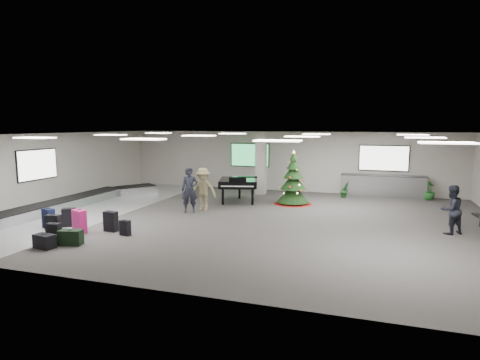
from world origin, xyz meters
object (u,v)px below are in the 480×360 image
(potted_plant_right, at_px, (429,190))
(service_counter, at_px, (383,186))
(baggage_carousel, at_px, (77,202))
(christmas_tree, at_px, (293,185))
(pink_suitcase, at_px, (79,221))
(grand_piano, at_px, (239,183))
(traveler_b, at_px, (203,189))
(traveler_a, at_px, (190,190))
(potted_plant_left, at_px, (344,190))
(traveler_bench, at_px, (451,210))

(potted_plant_right, bearing_deg, service_counter, 172.74)
(baggage_carousel, relative_size, christmas_tree, 3.94)
(christmas_tree, bearing_deg, pink_suitcase, -129.52)
(grand_piano, bearing_deg, traveler_b, -124.97)
(christmas_tree, relative_size, traveler_a, 1.33)
(potted_plant_left, bearing_deg, traveler_a, -137.01)
(christmas_tree, bearing_deg, potted_plant_right, 26.14)
(traveler_a, height_order, potted_plant_right, traveler_a)
(baggage_carousel, bearing_deg, traveler_bench, 0.26)
(grand_piano, bearing_deg, potted_plant_left, 14.60)
(service_counter, distance_m, traveler_bench, 6.94)
(traveler_bench, bearing_deg, traveler_a, -36.09)
(baggage_carousel, height_order, potted_plant_left, potted_plant_left)
(traveler_b, xyz_separation_m, potted_plant_left, (5.44, 4.85, -0.53))
(christmas_tree, xyz_separation_m, potted_plant_left, (2.13, 2.30, -0.47))
(baggage_carousel, xyz_separation_m, traveler_b, (5.61, 0.97, 0.68))
(pink_suitcase, distance_m, grand_piano, 7.56)
(traveler_b, height_order, potted_plant_right, traveler_b)
(traveler_bench, xyz_separation_m, potted_plant_right, (0.16, 6.40, -0.35))
(christmas_tree, relative_size, traveler_bench, 1.52)
(grand_piano, distance_m, potted_plant_right, 9.11)
(christmas_tree, distance_m, grand_piano, 2.52)
(grand_piano, relative_size, traveler_a, 1.37)
(traveler_b, distance_m, potted_plant_left, 7.31)
(potted_plant_left, bearing_deg, potted_plant_right, 9.46)
(service_counter, bearing_deg, traveler_b, -141.45)
(traveler_bench, height_order, potted_plant_right, traveler_bench)
(baggage_carousel, relative_size, grand_piano, 3.82)
(christmas_tree, height_order, traveler_bench, christmas_tree)
(traveler_b, xyz_separation_m, potted_plant_right, (9.32, 5.50, -0.44))
(traveler_bench, distance_m, potted_plant_left, 6.86)
(service_counter, height_order, grand_piano, grand_piano)
(pink_suitcase, xyz_separation_m, potted_plant_right, (11.84, 10.02, 0.07))
(traveler_a, bearing_deg, traveler_b, 34.29)
(baggage_carousel, bearing_deg, grand_piano, 26.54)
(pink_suitcase, bearing_deg, service_counter, 68.47)
(pink_suitcase, relative_size, traveler_b, 0.44)
(pink_suitcase, bearing_deg, traveler_bench, 39.16)
(service_counter, xyz_separation_m, potted_plant_right, (2.09, -0.27, -0.09))
(potted_plant_left, xyz_separation_m, potted_plant_right, (3.88, 0.65, 0.09))
(traveler_bench, xyz_separation_m, potted_plant_left, (-3.71, 5.75, -0.44))
(traveler_b, distance_m, potted_plant_right, 10.83)
(baggage_carousel, bearing_deg, traveler_a, 4.52)
(pink_suitcase, bearing_deg, traveler_b, 82.84)
(service_counter, bearing_deg, baggage_carousel, -152.33)
(traveler_b, bearing_deg, grand_piano, 67.69)
(baggage_carousel, distance_m, traveler_a, 5.32)
(service_counter, xyz_separation_m, potted_plant_left, (-1.79, -0.91, -0.18))
(pink_suitcase, bearing_deg, christmas_tree, 72.41)
(baggage_carousel, xyz_separation_m, christmas_tree, (8.93, 3.52, 0.63))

